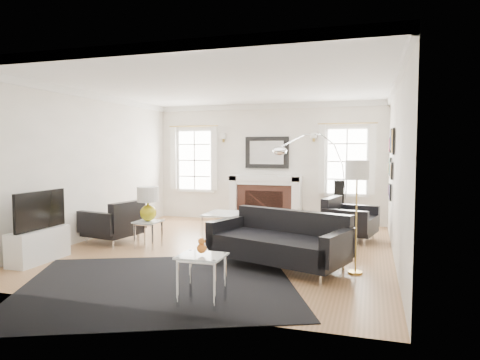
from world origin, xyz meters
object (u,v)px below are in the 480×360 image
(sofa, at_px, (281,242))
(arc_floor_lamp, at_px, (314,176))
(armchair_right, at_px, (348,221))
(fireplace, at_px, (265,200))
(gourd_lamp, at_px, (148,201))
(coffee_table, at_px, (228,215))
(armchair_left, at_px, (115,223))

(sofa, bearing_deg, arc_floor_lamp, 88.32)
(armchair_right, bearing_deg, fireplace, 143.92)
(gourd_lamp, bearing_deg, coffee_table, 62.48)
(sofa, relative_size, armchair_left, 2.02)
(sofa, bearing_deg, fireplace, 107.31)
(armchair_left, relative_size, coffee_table, 1.20)
(armchair_left, xyz_separation_m, arc_floor_lamp, (3.36, 2.25, 0.80))
(armchair_left, relative_size, arc_floor_lamp, 0.51)
(coffee_table, bearing_deg, gourd_lamp, -117.52)
(armchair_left, xyz_separation_m, gourd_lamp, (0.81, -0.21, 0.46))
(sofa, relative_size, arc_floor_lamp, 1.03)
(coffee_table, bearing_deg, fireplace, 73.11)
(fireplace, relative_size, sofa, 0.77)
(sofa, xyz_separation_m, gourd_lamp, (-2.46, 0.51, 0.46))
(armchair_right, distance_m, coffee_table, 2.40)
(coffee_table, bearing_deg, armchair_left, -138.53)
(fireplace, relative_size, armchair_right, 1.48)
(armchair_left, bearing_deg, armchair_right, 19.93)
(armchair_right, height_order, arc_floor_lamp, arc_floor_lamp)
(fireplace, distance_m, coffee_table, 1.49)
(gourd_lamp, distance_m, arc_floor_lamp, 3.56)
(sofa, height_order, coffee_table, sofa)
(coffee_table, relative_size, gourd_lamp, 1.51)
(coffee_table, distance_m, arc_floor_lamp, 1.98)
(armchair_left, bearing_deg, coffee_table, 41.47)
(armchair_left, bearing_deg, arc_floor_lamp, 33.81)
(gourd_lamp, bearing_deg, sofa, -11.63)
(sofa, xyz_separation_m, coffee_table, (-1.57, 2.23, 0.01))
(sofa, xyz_separation_m, armchair_right, (0.83, 2.21, 0.01))
(sofa, bearing_deg, gourd_lamp, 168.37)
(fireplace, xyz_separation_m, armchair_left, (-2.14, -2.93, -0.19))
(armchair_right, bearing_deg, coffee_table, 179.57)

